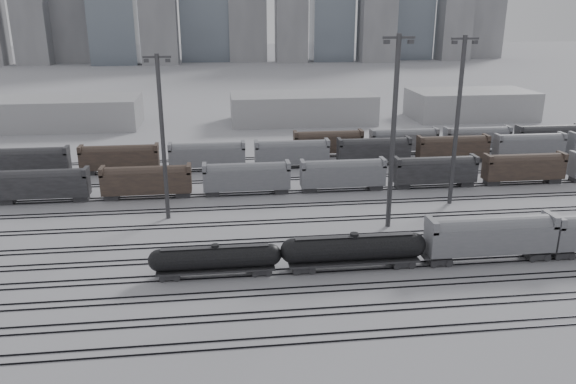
{
  "coord_description": "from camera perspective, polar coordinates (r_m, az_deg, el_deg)",
  "views": [
    {
      "loc": [
        -13.23,
        -61.31,
        31.2
      ],
      "look_at": [
        -3.21,
        20.25,
        4.0
      ],
      "focal_mm": 35.0,
      "sensor_mm": 36.0,
      "label": 1
    }
  ],
  "objects": [
    {
      "name": "warehouse_right",
      "position": [
        174.75,
        18.07,
        8.47
      ],
      "size": [
        35.0,
        18.0,
        8.0
      ],
      "primitive_type": "cube",
      "color": "#A1A1A4",
      "rests_on": "ground"
    },
    {
      "name": "light_mast_b",
      "position": [
        85.38,
        -12.64,
        5.72
      ],
      "size": [
        3.99,
        0.64,
        24.94
      ],
      "color": "#3A3A3C",
      "rests_on": "ground"
    },
    {
      "name": "ground",
      "position": [
        70.06,
        4.68,
        -8.2
      ],
      "size": [
        900.0,
        900.0,
        0.0
      ],
      "primitive_type": "plane",
      "color": "#ACACB1",
      "rests_on": "ground"
    },
    {
      "name": "skyline",
      "position": [
        342.18,
        -3.14,
        18.88
      ],
      "size": [
        316.0,
        22.4,
        95.0
      ],
      "color": "#9C9C9E",
      "rests_on": "ground"
    },
    {
      "name": "light_mast_d",
      "position": [
        93.88,
        16.84,
        7.22
      ],
      "size": [
        4.34,
        0.69,
        27.14
      ],
      "color": "#3A3A3C",
      "rests_on": "ground"
    },
    {
      "name": "hopper_car_a",
      "position": [
        75.96,
        19.87,
        -4.09
      ],
      "size": [
        16.57,
        3.29,
        5.93
      ],
      "color": "black",
      "rests_on": "ground"
    },
    {
      "name": "warehouse_mid",
      "position": [
        160.36,
        1.44,
        8.54
      ],
      "size": [
        40.0,
        18.0,
        8.0
      ],
      "primitive_type": "cube",
      "color": "#A1A1A4",
      "rests_on": "ground"
    },
    {
      "name": "tank_car_b",
      "position": [
        70.37,
        6.7,
        -5.78
      ],
      "size": [
        18.38,
        3.06,
        4.54
      ],
      "color": "black",
      "rests_on": "ground"
    },
    {
      "name": "bg_string_mid",
      "position": [
        117.18,
        8.7,
        4.08
      ],
      "size": [
        151.0,
        3.0,
        5.6
      ],
      "color": "black",
      "rests_on": "ground"
    },
    {
      "name": "warehouse_left",
      "position": [
        165.41,
        -23.52,
        7.34
      ],
      "size": [
        50.0,
        18.0,
        8.0
      ],
      "primitive_type": "cube",
      "color": "#A1A1A4",
      "rests_on": "ground"
    },
    {
      "name": "tracks",
      "position": [
        85.76,
        2.36,
        -2.98
      ],
      "size": [
        220.0,
        71.5,
        0.16
      ],
      "color": "black",
      "rests_on": "ground"
    },
    {
      "name": "light_mast_c",
      "position": [
        81.08,
        10.67,
        6.3
      ],
      "size": [
        4.45,
        0.71,
        27.82
      ],
      "color": "#3A3A3C",
      "rests_on": "ground"
    },
    {
      "name": "bg_string_far",
      "position": [
        130.17,
        15.23,
        5.07
      ],
      "size": [
        66.0,
        3.0,
        5.6
      ],
      "color": "#4D3D31",
      "rests_on": "ground"
    },
    {
      "name": "tank_car_a",
      "position": [
        68.7,
        -7.37,
        -6.73
      ],
      "size": [
        16.02,
        2.67,
        3.96
      ],
      "color": "black",
      "rests_on": "ground"
    },
    {
      "name": "bg_string_near",
      "position": [
        99.82,
        5.58,
        1.7
      ],
      "size": [
        151.0,
        3.0,
        5.6
      ],
      "color": "slate",
      "rests_on": "ground"
    }
  ]
}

